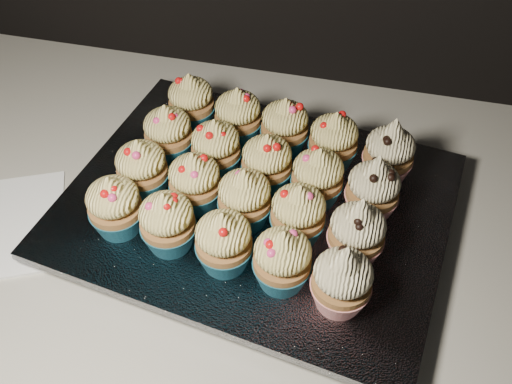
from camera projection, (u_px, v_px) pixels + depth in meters
cabinet at (283, 378)px, 1.07m from camera, size 2.40×0.60×0.86m
worktop at (295, 227)px, 0.74m from camera, size 2.44×0.64×0.04m
baking_tray at (256, 213)px, 0.72m from camera, size 0.47×0.38×0.02m
foil_lining at (256, 204)px, 0.70m from camera, size 0.51×0.42×0.01m
cupcake_0 at (115, 206)px, 0.64m from camera, size 0.06×0.06×0.08m
cupcake_1 at (167, 222)px, 0.63m from camera, size 0.06×0.06×0.08m
cupcake_2 at (224, 241)px, 0.61m from camera, size 0.06×0.06×0.08m
cupcake_3 at (282, 259)px, 0.59m from camera, size 0.06×0.06×0.08m
cupcake_4 at (342, 280)px, 0.57m from camera, size 0.06×0.06×0.10m
cupcake_5 at (142, 169)px, 0.68m from camera, size 0.06×0.06×0.08m
cupcake_6 at (195, 182)px, 0.67m from camera, size 0.06×0.06×0.08m
cupcake_7 at (245, 199)px, 0.65m from camera, size 0.06×0.06×0.08m
cupcake_8 at (298, 214)px, 0.64m from camera, size 0.06×0.06×0.08m
cupcake_9 at (357, 232)px, 0.62m from camera, size 0.06×0.06×0.10m
cupcake_10 at (168, 134)px, 0.73m from camera, size 0.06×0.06×0.08m
cupcake_11 at (216, 148)px, 0.71m from camera, size 0.06×0.06×0.08m
cupcake_12 at (267, 163)px, 0.69m from camera, size 0.06×0.06×0.08m
cupcake_13 at (317, 177)px, 0.67m from camera, size 0.06×0.06×0.08m
cupcake_14 at (373, 189)px, 0.66m from camera, size 0.06×0.06×0.10m
cupcake_15 at (191, 102)px, 0.77m from camera, size 0.06×0.06×0.08m
cupcake_16 at (238, 116)px, 0.75m from camera, size 0.06×0.06×0.08m
cupcake_17 at (285, 127)px, 0.74m from camera, size 0.06×0.06×0.08m
cupcake_18 at (333, 141)px, 0.72m from camera, size 0.06×0.06×0.08m
cupcake_19 at (389, 153)px, 0.70m from camera, size 0.06×0.06×0.10m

